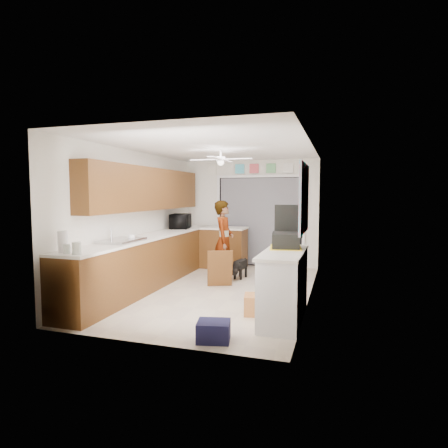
# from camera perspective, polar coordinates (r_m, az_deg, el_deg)

# --- Properties ---
(floor) EXTENTS (5.00, 5.00, 0.00)m
(floor) POSITION_cam_1_polar(r_m,az_deg,el_deg) (6.76, -1.02, -10.03)
(floor) COLOR #BAAA96
(floor) RESTS_ON ground
(ceiling) EXTENTS (5.00, 5.00, 0.00)m
(ceiling) POSITION_cam_1_polar(r_m,az_deg,el_deg) (6.58, -1.05, 11.52)
(ceiling) COLOR white
(ceiling) RESTS_ON ground
(wall_back) EXTENTS (3.20, 0.00, 3.20)m
(wall_back) POSITION_cam_1_polar(r_m,az_deg,el_deg) (8.96, 3.98, 1.68)
(wall_back) COLOR white
(wall_back) RESTS_ON ground
(wall_front) EXTENTS (3.20, 0.00, 3.20)m
(wall_front) POSITION_cam_1_polar(r_m,az_deg,el_deg) (4.26, -11.62, -1.69)
(wall_front) COLOR white
(wall_front) RESTS_ON ground
(wall_left) EXTENTS (0.00, 5.00, 5.00)m
(wall_left) POSITION_cam_1_polar(r_m,az_deg,el_deg) (7.21, -13.20, 0.85)
(wall_left) COLOR white
(wall_left) RESTS_ON ground
(wall_right) EXTENTS (0.00, 5.00, 5.00)m
(wall_right) POSITION_cam_1_polar(r_m,az_deg,el_deg) (6.24, 13.06, 0.28)
(wall_right) COLOR white
(wall_right) RESTS_ON ground
(left_base_cabinets) EXTENTS (0.60, 4.80, 0.90)m
(left_base_cabinets) POSITION_cam_1_polar(r_m,az_deg,el_deg) (7.16, -11.00, -5.59)
(left_base_cabinets) COLOR #5B3815
(left_base_cabinets) RESTS_ON floor
(left_countertop) EXTENTS (0.62, 4.80, 0.04)m
(left_countertop) POSITION_cam_1_polar(r_m,az_deg,el_deg) (7.09, -10.98, -1.85)
(left_countertop) COLOR white
(left_countertop) RESTS_ON left_base_cabinets
(upper_cabinets) EXTENTS (0.32, 4.00, 0.80)m
(upper_cabinets) POSITION_cam_1_polar(r_m,az_deg,el_deg) (7.29, -11.39, 5.25)
(upper_cabinets) COLOR #5B3815
(upper_cabinets) RESTS_ON wall_left
(sink_basin) EXTENTS (0.50, 0.76, 0.06)m
(sink_basin) POSITION_cam_1_polar(r_m,az_deg,el_deg) (6.23, -15.34, -2.50)
(sink_basin) COLOR silver
(sink_basin) RESTS_ON left_countertop
(faucet) EXTENTS (0.03, 0.03, 0.22)m
(faucet) POSITION_cam_1_polar(r_m,az_deg,el_deg) (6.32, -16.81, -1.57)
(faucet) COLOR silver
(faucet) RESTS_ON left_countertop
(peninsula_base) EXTENTS (1.00, 0.60, 0.90)m
(peninsula_base) POSITION_cam_1_polar(r_m,az_deg,el_deg) (8.69, -0.03, -3.71)
(peninsula_base) COLOR #5B3815
(peninsula_base) RESTS_ON floor
(peninsula_top) EXTENTS (1.04, 0.64, 0.04)m
(peninsula_top) POSITION_cam_1_polar(r_m,az_deg,el_deg) (8.63, -0.03, -0.62)
(peninsula_top) COLOR white
(peninsula_top) RESTS_ON peninsula_base
(back_opening_recess) EXTENTS (2.00, 0.06, 2.10)m
(back_opening_recess) POSITION_cam_1_polar(r_m,az_deg,el_deg) (8.89, 5.50, 0.36)
(back_opening_recess) COLOR black
(back_opening_recess) RESTS_ON wall_back
(curtain_panel) EXTENTS (1.90, 0.03, 2.05)m
(curtain_panel) POSITION_cam_1_polar(r_m,az_deg,el_deg) (8.85, 5.44, 0.34)
(curtain_panel) COLOR slate
(curtain_panel) RESTS_ON wall_back
(door_trim_left) EXTENTS (0.06, 0.04, 2.10)m
(door_trim_left) POSITION_cam_1_polar(r_m,az_deg,el_deg) (9.12, -0.83, 0.49)
(door_trim_left) COLOR white
(door_trim_left) RESTS_ON wall_back
(door_trim_right) EXTENTS (0.06, 0.04, 2.10)m
(door_trim_right) POSITION_cam_1_polar(r_m,az_deg,el_deg) (8.71, 12.04, 0.19)
(door_trim_right) COLOR white
(door_trim_right) RESTS_ON wall_back
(door_trim_head) EXTENTS (2.10, 0.04, 0.06)m
(door_trim_head) POSITION_cam_1_polar(r_m,az_deg,el_deg) (8.84, 5.51, 7.27)
(door_trim_head) COLOR white
(door_trim_head) RESTS_ON wall_back
(header_frame_1) EXTENTS (0.22, 0.02, 0.22)m
(header_frame_1) POSITION_cam_1_polar(r_m,az_deg,el_deg) (9.00, 2.41, 8.39)
(header_frame_1) COLOR #4FBDD4
(header_frame_1) RESTS_ON wall_back
(header_frame_2) EXTENTS (0.22, 0.02, 0.22)m
(header_frame_2) POSITION_cam_1_polar(r_m,az_deg,el_deg) (8.91, 4.61, 8.42)
(header_frame_2) COLOR #DC525D
(header_frame_2) RESTS_ON wall_back
(header_frame_3) EXTENTS (0.22, 0.02, 0.22)m
(header_frame_3) POSITION_cam_1_polar(r_m,az_deg,el_deg) (8.83, 7.17, 8.43)
(header_frame_3) COLOR #65B070
(header_frame_3) RESTS_ON wall_back
(header_frame_4) EXTENTS (0.22, 0.02, 0.22)m
(header_frame_4) POSITION_cam_1_polar(r_m,az_deg,el_deg) (8.77, 9.77, 8.43)
(header_frame_4) COLOR white
(header_frame_4) RESTS_ON wall_back
(route66_sign) EXTENTS (0.22, 0.02, 0.26)m
(route66_sign) POSITION_cam_1_polar(r_m,az_deg,el_deg) (9.20, -1.86, 8.31)
(route66_sign) COLOR silver
(route66_sign) RESTS_ON wall_back
(right_counter_base) EXTENTS (0.50, 1.40, 0.90)m
(right_counter_base) POSITION_cam_1_polar(r_m,az_deg,el_deg) (5.21, 9.14, -9.44)
(right_counter_base) COLOR white
(right_counter_base) RESTS_ON floor
(right_counter_top) EXTENTS (0.54, 1.44, 0.04)m
(right_counter_top) POSITION_cam_1_polar(r_m,az_deg,el_deg) (5.12, 9.09, -4.32)
(right_counter_top) COLOR white
(right_counter_top) RESTS_ON right_counter_base
(abstract_painting) EXTENTS (0.03, 1.15, 0.95)m
(abstract_painting) POSITION_cam_1_polar(r_m,az_deg,el_deg) (5.23, 12.12, 3.86)
(abstract_painting) COLOR #E35368
(abstract_painting) RESTS_ON wall_right
(ceiling_fan) EXTENTS (1.14, 1.14, 0.24)m
(ceiling_fan) POSITION_cam_1_polar(r_m,az_deg,el_deg) (6.75, -0.51, 9.81)
(ceiling_fan) COLOR white
(ceiling_fan) RESTS_ON ceiling
(microwave) EXTENTS (0.51, 0.65, 0.32)m
(microwave) POSITION_cam_1_polar(r_m,az_deg,el_deg) (8.35, -6.63, 0.42)
(microwave) COLOR black
(microwave) RESTS_ON left_countertop
(cup) EXTENTS (0.15, 0.15, 0.09)m
(cup) POSITION_cam_1_polar(r_m,az_deg,el_deg) (6.41, -13.96, -2.01)
(cup) COLOR white
(cup) RESTS_ON left_countertop
(jar_a) EXTENTS (0.15, 0.15, 0.16)m
(jar_a) POSITION_cam_1_polar(r_m,az_deg,el_deg) (5.13, -21.55, -3.45)
(jar_a) COLOR silver
(jar_a) RESTS_ON left_countertop
(jar_b) EXTENTS (0.11, 0.11, 0.13)m
(jar_b) POSITION_cam_1_polar(r_m,az_deg,el_deg) (5.23, -22.83, -3.51)
(jar_b) COLOR silver
(jar_b) RESTS_ON left_countertop
(paper_towel_roll) EXTENTS (0.15, 0.15, 0.28)m
(paper_towel_roll) POSITION_cam_1_polar(r_m,az_deg,el_deg) (5.35, -23.34, -2.50)
(paper_towel_roll) COLOR white
(paper_towel_roll) RESTS_ON left_countertop
(suitcase) EXTENTS (0.45, 0.56, 0.22)m
(suitcase) POSITION_cam_1_polar(r_m,az_deg,el_deg) (5.42, 9.39, -2.45)
(suitcase) COLOR black
(suitcase) RESTS_ON right_counter_top
(suitcase_rim) EXTENTS (0.52, 0.64, 0.02)m
(suitcase_rim) POSITION_cam_1_polar(r_m,az_deg,el_deg) (5.44, 9.37, -3.60)
(suitcase_rim) COLOR yellow
(suitcase_rim) RESTS_ON suitcase
(suitcase_lid) EXTENTS (0.42, 0.09, 0.50)m
(suitcase_lid) POSITION_cam_1_polar(r_m,az_deg,el_deg) (5.68, 9.82, 0.40)
(suitcase_lid) COLOR black
(suitcase_lid) RESTS_ON suitcase
(cardboard_box) EXTENTS (0.50, 0.41, 0.28)m
(cardboard_box) POSITION_cam_1_polar(r_m,az_deg,el_deg) (5.45, 5.53, -12.14)
(cardboard_box) COLOR #A06132
(cardboard_box) RESTS_ON floor
(navy_crate) EXTENTS (0.44, 0.39, 0.23)m
(navy_crate) POSITION_cam_1_polar(r_m,az_deg,el_deg) (4.53, -1.60, -16.00)
(navy_crate) COLOR #141433
(navy_crate) RESTS_ON floor
(cabinet_door_panel) EXTENTS (0.49, 0.34, 0.68)m
(cabinet_door_panel) POSITION_cam_1_polar(r_m,az_deg,el_deg) (6.90, -0.63, -6.78)
(cabinet_door_panel) COLOR #5B3815
(cabinet_door_panel) RESTS_ON floor
(man) EXTENTS (0.45, 0.62, 1.58)m
(man) POSITION_cam_1_polar(r_m,az_deg,el_deg) (7.38, -0.02, -2.54)
(man) COLOR white
(man) RESTS_ON floor
(dog) EXTENTS (0.30, 0.56, 0.41)m
(dog) POSITION_cam_1_polar(r_m,az_deg,el_deg) (7.64, 2.52, -6.73)
(dog) COLOR black
(dog) RESTS_ON floor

